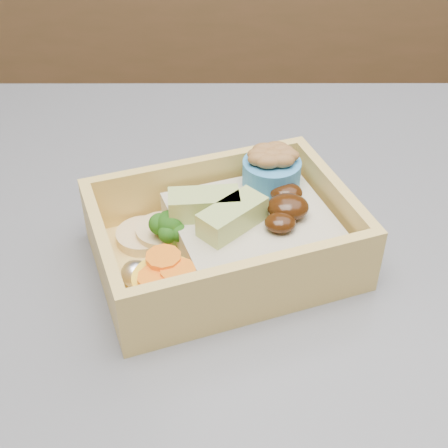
{
  "coord_description": "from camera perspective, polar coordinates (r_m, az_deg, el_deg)",
  "views": [
    {
      "loc": [
        -0.19,
        -0.33,
        1.24
      ],
      "look_at": [
        -0.19,
        0.02,
        0.96
      ],
      "focal_mm": 50.0,
      "sensor_mm": 36.0,
      "label": 1
    }
  ],
  "objects": [
    {
      "name": "bento_box",
      "position": [
        0.46,
        0.61,
        -0.83
      ],
      "size": [
        0.22,
        0.19,
        0.07
      ],
      "rotation": [
        0.0,
        0.0,
        0.34
      ],
      "color": "#E4BC5E",
      "rests_on": "island"
    }
  ]
}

